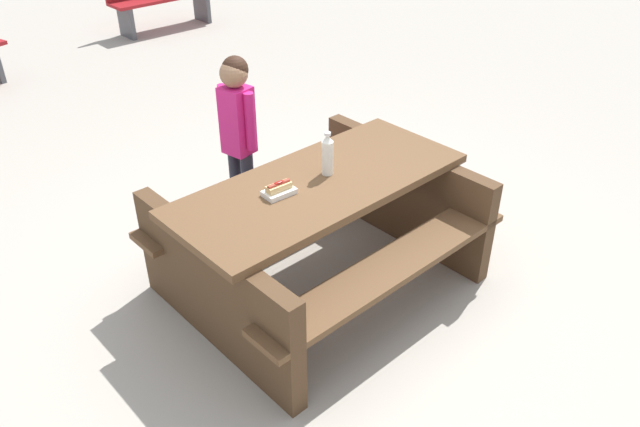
# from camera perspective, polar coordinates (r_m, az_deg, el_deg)

# --- Properties ---
(ground_plane) EXTENTS (30.00, 30.00, 0.00)m
(ground_plane) POSITION_cam_1_polar(r_m,az_deg,el_deg) (4.02, -0.00, -6.31)
(ground_plane) COLOR #ADA599
(ground_plane) RESTS_ON ground
(picnic_table) EXTENTS (2.03, 1.71, 0.75)m
(picnic_table) POSITION_cam_1_polar(r_m,az_deg,el_deg) (3.76, -0.00, -1.03)
(picnic_table) COLOR brown
(picnic_table) RESTS_ON ground
(soda_bottle) EXTENTS (0.07, 0.07, 0.27)m
(soda_bottle) POSITION_cam_1_polar(r_m,az_deg,el_deg) (3.62, 0.69, 5.41)
(soda_bottle) COLOR silver
(soda_bottle) RESTS_ON picnic_table
(hotdog_tray) EXTENTS (0.19, 0.13, 0.08)m
(hotdog_tray) POSITION_cam_1_polar(r_m,az_deg,el_deg) (3.46, -3.78, 2.19)
(hotdog_tray) COLOR white
(hotdog_tray) RESTS_ON picnic_table
(child_in_coat) EXTENTS (0.23, 0.29, 1.24)m
(child_in_coat) POSITION_cam_1_polar(r_m,az_deg,el_deg) (4.29, -7.57, 8.43)
(child_in_coat) COLOR #262633
(child_in_coat) RESTS_ON ground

